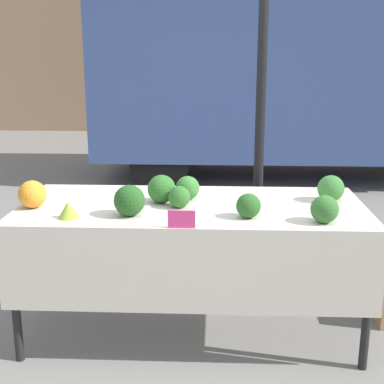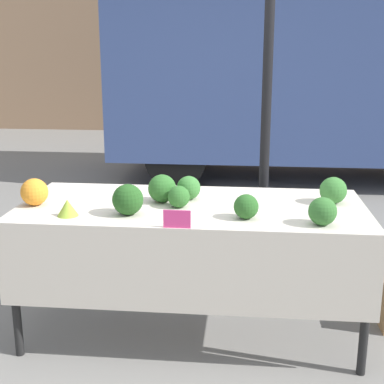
% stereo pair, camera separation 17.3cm
% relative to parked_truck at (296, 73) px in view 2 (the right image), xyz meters
% --- Properties ---
extents(ground_plane, '(40.00, 40.00, 0.00)m').
position_rel_parked_truck_xyz_m(ground_plane, '(-0.99, -4.41, -1.45)').
color(ground_plane, gray).
extents(building_facade, '(16.00, 0.60, 5.46)m').
position_rel_parked_truck_xyz_m(building_facade, '(-0.99, 4.53, 1.28)').
color(building_facade, '#9E7A5B').
rests_on(building_facade, ground_plane).
extents(tent_pole, '(0.07, 0.07, 2.32)m').
position_rel_parked_truck_xyz_m(tent_pole, '(-0.53, -3.70, -0.30)').
color(tent_pole, black).
rests_on(tent_pole, ground_plane).
extents(parked_truck, '(5.25, 1.91, 2.72)m').
position_rel_parked_truck_xyz_m(parked_truck, '(0.00, 0.00, 0.00)').
color(parked_truck, '#384C84').
rests_on(parked_truck, ground_plane).
extents(market_table, '(2.11, 0.92, 0.85)m').
position_rel_parked_truck_xyz_m(market_table, '(-0.99, -4.47, -0.70)').
color(market_table, beige).
rests_on(market_table, ground_plane).
extents(orange_cauliflower, '(0.17, 0.17, 0.17)m').
position_rel_parked_truck_xyz_m(orange_cauliflower, '(-1.94, -4.51, -0.52)').
color(orange_cauliflower, orange).
rests_on(orange_cauliflower, market_table).
extents(romanesco_head, '(0.12, 0.12, 0.10)m').
position_rel_parked_truck_xyz_m(romanesco_head, '(-1.67, -4.70, -0.56)').
color(romanesco_head, '#93B238').
rests_on(romanesco_head, market_table).
extents(broccoli_head_0, '(0.15, 0.15, 0.15)m').
position_rel_parked_truck_xyz_m(broccoli_head_0, '(-1.02, -4.29, -0.53)').
color(broccoli_head_0, '#387533').
rests_on(broccoli_head_0, market_table).
extents(broccoli_head_1, '(0.18, 0.18, 0.18)m').
position_rel_parked_truck_xyz_m(broccoli_head_1, '(-1.33, -4.64, -0.52)').
color(broccoli_head_1, '#23511E').
rests_on(broccoli_head_1, market_table).
extents(broccoli_head_2, '(0.14, 0.14, 0.14)m').
position_rel_parked_truck_xyz_m(broccoli_head_2, '(-0.66, -4.65, -0.54)').
color(broccoli_head_2, '#285B23').
rests_on(broccoli_head_2, market_table).
extents(broccoli_head_3, '(0.17, 0.17, 0.17)m').
position_rel_parked_truck_xyz_m(broccoli_head_3, '(-0.13, -4.29, -0.52)').
color(broccoli_head_3, '#387533').
rests_on(broccoli_head_3, market_table).
extents(broccoli_head_4, '(0.15, 0.15, 0.15)m').
position_rel_parked_truck_xyz_m(broccoli_head_4, '(-0.25, -4.73, -0.53)').
color(broccoli_head_4, '#336B2D').
rests_on(broccoli_head_4, market_table).
extents(broccoli_head_5, '(0.13, 0.13, 0.13)m').
position_rel_parked_truck_xyz_m(broccoli_head_5, '(-1.06, -4.47, -0.54)').
color(broccoli_head_5, '#2D6628').
rests_on(broccoli_head_5, market_table).
extents(broccoli_head_6, '(0.17, 0.17, 0.17)m').
position_rel_parked_truck_xyz_m(broccoli_head_6, '(-1.18, -4.37, -0.52)').
color(broccoli_head_6, '#2D6628').
rests_on(broccoli_head_6, market_table).
extents(price_sign, '(0.15, 0.01, 0.10)m').
position_rel_parked_truck_xyz_m(price_sign, '(-1.02, -4.85, -0.56)').
color(price_sign, '#E53D84').
rests_on(price_sign, market_table).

